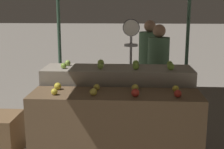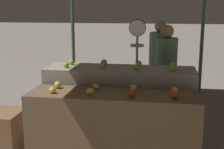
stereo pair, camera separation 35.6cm
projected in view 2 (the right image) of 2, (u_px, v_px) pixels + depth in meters
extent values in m
cylinder|color=#33513D|center=(73.00, 36.00, 6.55)|extent=(0.07, 0.07, 2.39)
cylinder|color=#33513D|center=(202.00, 38.00, 6.15)|extent=(0.07, 0.07, 2.39)
cube|color=brown|center=(113.00, 129.00, 3.59)|extent=(1.93, 0.55, 0.86)
cube|color=gray|center=(120.00, 106.00, 4.15)|extent=(1.93, 0.55, 1.03)
sphere|color=gold|center=(52.00, 90.00, 3.49)|extent=(0.07, 0.07, 0.07)
sphere|color=gold|center=(90.00, 91.00, 3.43)|extent=(0.08, 0.08, 0.08)
sphere|color=#B72D23|center=(131.00, 93.00, 3.34)|extent=(0.09, 0.09, 0.09)
sphere|color=#AD281E|center=(175.00, 95.00, 3.28)|extent=(0.08, 0.08, 0.08)
sphere|color=gold|center=(58.00, 85.00, 3.71)|extent=(0.08, 0.08, 0.08)
sphere|color=gold|center=(95.00, 87.00, 3.64)|extent=(0.07, 0.07, 0.07)
sphere|color=gold|center=(133.00, 88.00, 3.56)|extent=(0.08, 0.08, 0.08)
sphere|color=gold|center=(175.00, 90.00, 3.49)|extent=(0.08, 0.08, 0.08)
sphere|color=#84AD3D|center=(66.00, 65.00, 4.04)|extent=(0.07, 0.07, 0.07)
sphere|color=#8EB247|center=(102.00, 66.00, 3.97)|extent=(0.08, 0.08, 0.08)
sphere|color=#7AA338|center=(137.00, 67.00, 3.89)|extent=(0.08, 0.08, 0.08)
sphere|color=#7AA338|center=(173.00, 68.00, 3.82)|extent=(0.09, 0.09, 0.09)
sphere|color=#8EB247|center=(72.00, 62.00, 4.24)|extent=(0.07, 0.07, 0.07)
sphere|color=#8EB247|center=(104.00, 63.00, 4.18)|extent=(0.09, 0.09, 0.09)
sphere|color=#84AD3D|center=(139.00, 64.00, 4.10)|extent=(0.08, 0.08, 0.08)
sphere|color=#84AD3D|center=(173.00, 65.00, 4.03)|extent=(0.08, 0.08, 0.08)
cylinder|color=#99999E|center=(137.00, 77.00, 4.70)|extent=(0.04, 0.04, 1.53)
cylinder|color=black|center=(137.00, 28.00, 4.53)|extent=(0.25, 0.01, 0.25)
cylinder|color=silver|center=(137.00, 28.00, 4.52)|extent=(0.23, 0.02, 0.23)
cylinder|color=#99999E|center=(137.00, 41.00, 4.56)|extent=(0.01, 0.01, 0.14)
cylinder|color=#99999E|center=(137.00, 45.00, 4.57)|extent=(0.20, 0.20, 0.03)
cube|color=#2D2D38|center=(165.00, 99.00, 5.01)|extent=(0.29, 0.24, 0.72)
cylinder|color=#476B4C|center=(166.00, 58.00, 4.86)|extent=(0.44, 0.44, 0.62)
sphere|color=#936B51|center=(167.00, 31.00, 4.77)|extent=(0.20, 0.20, 0.20)
cube|color=#2D2D38|center=(159.00, 88.00, 5.65)|extent=(0.32, 0.25, 0.73)
cylinder|color=#476B4C|center=(160.00, 50.00, 5.50)|extent=(0.48, 0.48, 0.64)
sphere|color=#936B51|center=(161.00, 26.00, 5.41)|extent=(0.21, 0.21, 0.21)
cube|color=brown|center=(2.00, 130.00, 4.01)|extent=(0.51, 0.51, 0.51)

